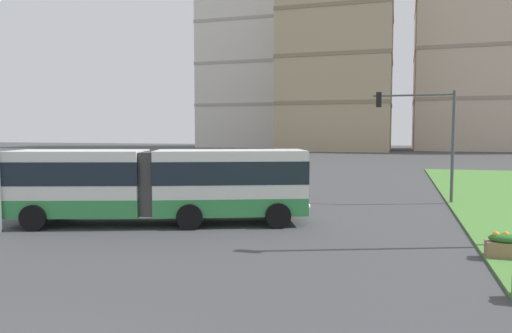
# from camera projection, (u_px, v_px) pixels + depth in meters

# --- Properties ---
(articulated_bus) EXTENTS (11.90, 6.35, 3.00)m
(articulated_bus) POSITION_uv_depth(u_px,v_px,m) (160.00, 183.00, 19.18)
(articulated_bus) COLOR silver
(articulated_bus) RESTS_ON ground
(car_grey_wagon) EXTENTS (4.56, 2.39, 1.58)m
(car_grey_wagon) POSITION_uv_depth(u_px,v_px,m) (170.00, 187.00, 25.56)
(car_grey_wagon) COLOR slate
(car_grey_wagon) RESTS_ON ground
(flower_planter_3) EXTENTS (1.10, 0.56, 0.74)m
(flower_planter_3) POSITION_uv_depth(u_px,v_px,m) (506.00, 245.00, 13.87)
(flower_planter_3) COLOR #937051
(flower_planter_3) RESTS_ON grass_median
(traffic_light_far_right) EXTENTS (4.14, 0.28, 5.86)m
(traffic_light_far_right) POSITION_uv_depth(u_px,v_px,m) (425.00, 126.00, 24.78)
(traffic_light_far_right) COLOR #474C51
(traffic_light_far_right) RESTS_ON ground
(apartment_tower_west) EXTENTS (21.11, 18.14, 48.27)m
(apartment_tower_west) POSITION_uv_depth(u_px,v_px,m) (248.00, 48.00, 115.70)
(apartment_tower_west) COLOR silver
(apartment_tower_west) RESTS_ON ground
(apartment_tower_westcentre) EXTENTS (21.46, 18.35, 35.19)m
(apartment_tower_westcentre) POSITION_uv_depth(u_px,v_px,m) (337.00, 62.00, 94.59)
(apartment_tower_westcentre) COLOR tan
(apartment_tower_westcentre) RESTS_ON ground
(apartment_tower_centre) EXTENTS (21.73, 18.41, 48.35)m
(apartment_tower_centre) POSITION_uv_depth(u_px,v_px,m) (472.00, 30.00, 95.28)
(apartment_tower_centre) COLOR #C6B299
(apartment_tower_centre) RESTS_ON ground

